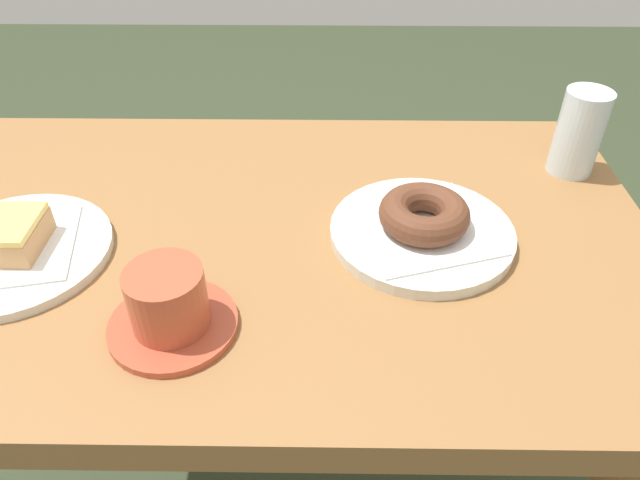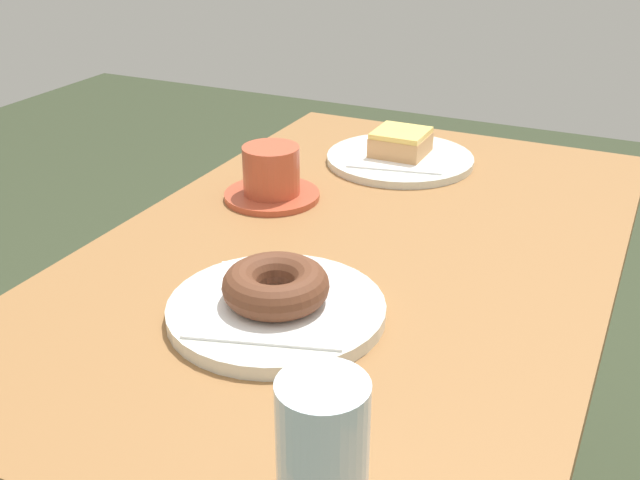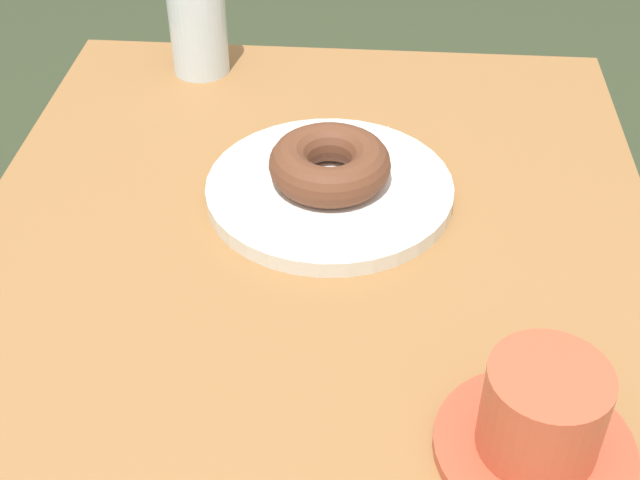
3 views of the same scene
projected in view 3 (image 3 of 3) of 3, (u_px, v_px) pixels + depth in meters
The scene contains 6 objects.
table at pixel (300, 458), 0.75m from camera, with size 1.00×0.62×0.75m.
plate_chocolate_ring at pixel (330, 190), 0.81m from camera, with size 0.23×0.23×0.02m, color silver.
napkin_chocolate_ring at pixel (330, 182), 0.81m from camera, with size 0.16×0.16×0.00m, color white.
donut_chocolate_ring at pixel (330, 164), 0.79m from camera, with size 0.11×0.11×0.04m, color brown.
water_glass at pixel (197, 20), 0.97m from camera, with size 0.06×0.06×0.12m, color silver.
coffee_cup at pixel (541, 420), 0.57m from camera, with size 0.14×0.14×0.08m.
Camera 3 is at (-0.46, -0.05, 1.23)m, focal length 48.88 mm.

